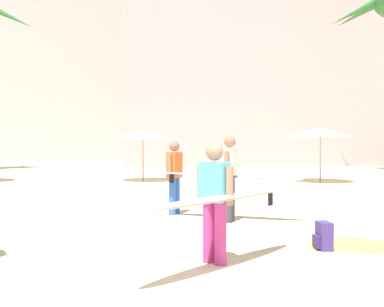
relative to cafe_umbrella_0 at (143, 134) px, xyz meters
The scene contains 9 objects.
ground 14.23m from the cafe_umbrella_0, 82.01° to the right, with size 120.00×120.00×0.00m, color beige.
hotel_pink 20.02m from the cafe_umbrella_0, 58.60° to the left, with size 23.85×11.91×16.56m, color pink.
cafe_umbrella_0 is the anchor object (origin of this frame).
cafe_umbrella_1 7.13m from the cafe_umbrella_0, ahead, with size 2.52×2.52×2.18m.
beach_towel 12.82m from the cafe_umbrella_0, 69.83° to the right, with size 1.85×1.03×0.01m, color #F4CC4C.
backpack 12.72m from the cafe_umbrella_0, 73.56° to the right, with size 0.25×0.31×0.42m.
person_mid_left 13.12m from the cafe_umbrella_0, 81.79° to the right, with size 2.37×2.31×1.61m.
person_far_left 9.87m from the cafe_umbrella_0, 75.64° to the right, with size 3.06×1.33×1.74m.
person_far_right 8.81m from the cafe_umbrella_0, 81.35° to the right, with size 0.37×0.58×1.64m.
Camera 1 is at (-0.60, -4.94, 1.63)m, focal length 43.20 mm.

